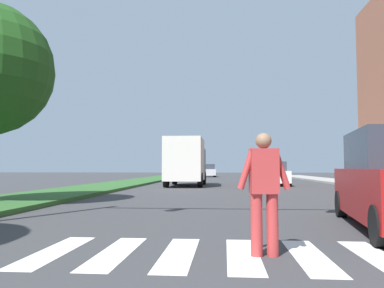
# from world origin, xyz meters

# --- Properties ---
(ground_plane) EXTENTS (140.00, 140.00, 0.00)m
(ground_plane) POSITION_xyz_m (0.00, 30.00, 0.00)
(ground_plane) COLOR #38383A
(crosswalk) EXTENTS (6.75, 2.20, 0.01)m
(crosswalk) POSITION_xyz_m (0.00, 8.35, 0.00)
(crosswalk) COLOR silver
(crosswalk) RESTS_ON ground_plane
(median_strip) EXTENTS (3.46, 64.00, 0.15)m
(median_strip) POSITION_xyz_m (-7.85, 28.00, 0.07)
(median_strip) COLOR #2D5B28
(median_strip) RESTS_ON ground_plane
(sidewalk_right) EXTENTS (3.00, 64.00, 0.15)m
(sidewalk_right) POSITION_xyz_m (8.69, 28.00, 0.07)
(sidewalk_right) COLOR #9E9991
(sidewalk_right) RESTS_ON ground_plane
(traffic_light_gantry) EXTENTS (8.14, 0.30, 6.00)m
(traffic_light_gantry) POSITION_xyz_m (-4.08, 10.06, 4.33)
(traffic_light_gantry) COLOR gold
(traffic_light_gantry) RESTS_ON median_strip
(pedestrian_performer) EXTENTS (0.75, 0.28, 1.69)m
(pedestrian_performer) POSITION_xyz_m (-0.16, 8.29, 0.93)
(pedestrian_performer) COLOR #B23333
(pedestrian_performer) RESTS_ON ground_plane
(sedan_midblock) EXTENTS (1.91, 4.41, 1.63)m
(sedan_midblock) POSITION_xyz_m (2.71, 29.75, 0.76)
(sedan_midblock) COLOR silver
(sedan_midblock) RESTS_ON ground_plane
(sedan_distant) EXTENTS (2.07, 4.40, 1.73)m
(sedan_distant) POSITION_xyz_m (3.45, 38.53, 0.80)
(sedan_distant) COLOR gray
(sedan_distant) RESTS_ON ground_plane
(sedan_far_horizon) EXTENTS (2.06, 4.29, 1.69)m
(sedan_far_horizon) POSITION_xyz_m (-2.77, 53.86, 0.78)
(sedan_far_horizon) COLOR #B7B7BC
(sedan_far_horizon) RESTS_ON ground_plane
(truck_box_delivery) EXTENTS (2.40, 6.20, 3.10)m
(truck_box_delivery) POSITION_xyz_m (-3.23, 28.35, 1.63)
(truck_box_delivery) COLOR #474C51
(truck_box_delivery) RESTS_ON ground_plane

